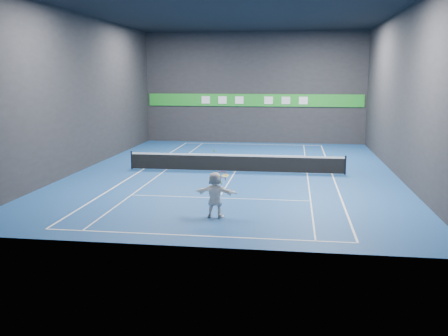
# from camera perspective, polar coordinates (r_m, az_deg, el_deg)

# --- Properties ---
(ground) EXTENTS (26.00, 26.00, 0.00)m
(ground) POSITION_cam_1_polar(r_m,az_deg,el_deg) (28.84, 1.30, -0.42)
(ground) COLOR navy
(ground) RESTS_ON ground
(ceiling) EXTENTS (26.00, 26.00, 0.00)m
(ceiling) POSITION_cam_1_polar(r_m,az_deg,el_deg) (28.54, 1.38, 17.62)
(ceiling) COLOR black
(ceiling) RESTS_ON ground
(wall_back) EXTENTS (18.00, 0.10, 9.00)m
(wall_back) POSITION_cam_1_polar(r_m,az_deg,el_deg) (41.27, 3.46, 9.13)
(wall_back) COLOR #252427
(wall_back) RESTS_ON ground
(wall_front) EXTENTS (18.00, 0.10, 9.00)m
(wall_front) POSITION_cam_1_polar(r_m,az_deg,el_deg) (15.51, -4.30, 6.96)
(wall_front) COLOR #252427
(wall_front) RESTS_ON ground
(wall_left) EXTENTS (0.10, 26.00, 9.00)m
(wall_left) POSITION_cam_1_polar(r_m,az_deg,el_deg) (30.71, -15.77, 8.32)
(wall_left) COLOR #252427
(wall_left) RESTS_ON ground
(wall_right) EXTENTS (0.10, 26.00, 9.00)m
(wall_right) POSITION_cam_1_polar(r_m,az_deg,el_deg) (28.72, 19.66, 7.98)
(wall_right) COLOR #252427
(wall_right) RESTS_ON ground
(baseline_near) EXTENTS (10.98, 0.08, 0.01)m
(baseline_near) POSITION_cam_1_polar(r_m,az_deg,el_deg) (17.44, -3.31, -7.73)
(baseline_near) COLOR white
(baseline_near) RESTS_ON ground
(baseline_far) EXTENTS (10.98, 0.08, 0.01)m
(baseline_far) POSITION_cam_1_polar(r_m,az_deg,el_deg) (40.52, 3.27, 2.73)
(baseline_far) COLOR white
(baseline_far) RESTS_ON ground
(sideline_doubles_left) EXTENTS (0.08, 23.78, 0.01)m
(sideline_doubles_left) POSITION_cam_1_polar(r_m,az_deg,el_deg) (29.96, -9.18, -0.13)
(sideline_doubles_left) COLOR white
(sideline_doubles_left) RESTS_ON ground
(sideline_doubles_right) EXTENTS (0.08, 23.78, 0.01)m
(sideline_doubles_right) POSITION_cam_1_polar(r_m,az_deg,el_deg) (28.73, 12.24, -0.69)
(sideline_doubles_right) COLOR white
(sideline_doubles_right) RESTS_ON ground
(sideline_singles_left) EXTENTS (0.06, 23.78, 0.01)m
(sideline_singles_left) POSITION_cam_1_polar(r_m,az_deg,el_deg) (29.59, -6.63, -0.20)
(sideline_singles_left) COLOR white
(sideline_singles_left) RESTS_ON ground
(sideline_singles_right) EXTENTS (0.06, 23.78, 0.01)m
(sideline_singles_right) POSITION_cam_1_polar(r_m,az_deg,el_deg) (28.66, 9.49, -0.62)
(sideline_singles_right) COLOR white
(sideline_singles_right) RESTS_ON ground
(service_line_near) EXTENTS (8.23, 0.06, 0.01)m
(service_line_near) POSITION_cam_1_polar(r_m,az_deg,el_deg) (22.64, -0.60, -3.44)
(service_line_near) COLOR white
(service_line_near) RESTS_ON ground
(service_line_far) EXTENTS (8.23, 0.06, 0.01)m
(service_line_far) POSITION_cam_1_polar(r_m,az_deg,el_deg) (35.11, 2.52, 1.54)
(service_line_far) COLOR white
(service_line_far) RESTS_ON ground
(center_service_line) EXTENTS (0.06, 12.80, 0.01)m
(center_service_line) POSITION_cam_1_polar(r_m,az_deg,el_deg) (28.84, 1.30, -0.41)
(center_service_line) COLOR white
(center_service_line) RESTS_ON ground
(player) EXTENTS (1.72, 0.72, 1.80)m
(player) POSITION_cam_1_polar(r_m,az_deg,el_deg) (19.42, -1.02, -3.06)
(player) COLOR white
(player) RESTS_ON ground
(tennis_ball) EXTENTS (0.07, 0.07, 0.07)m
(tennis_ball) POSITION_cam_1_polar(r_m,az_deg,el_deg) (19.30, -1.13, 1.98)
(tennis_ball) COLOR #B4DC24
(tennis_ball) RESTS_ON player
(tennis_net) EXTENTS (12.50, 0.10, 1.07)m
(tennis_net) POSITION_cam_1_polar(r_m,az_deg,el_deg) (28.74, 1.30, 0.64)
(tennis_net) COLOR black
(tennis_net) RESTS_ON ground
(sponsor_banner) EXTENTS (17.64, 0.11, 1.00)m
(sponsor_banner) POSITION_cam_1_polar(r_m,az_deg,el_deg) (41.24, 3.44, 7.74)
(sponsor_banner) COLOR green
(sponsor_banner) RESTS_ON wall_back
(tennis_racket) EXTENTS (0.51, 0.37, 0.58)m
(tennis_racket) POSITION_cam_1_polar(r_m,az_deg,el_deg) (19.26, -0.15, -0.87)
(tennis_racket) COLOR red
(tennis_racket) RESTS_ON player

